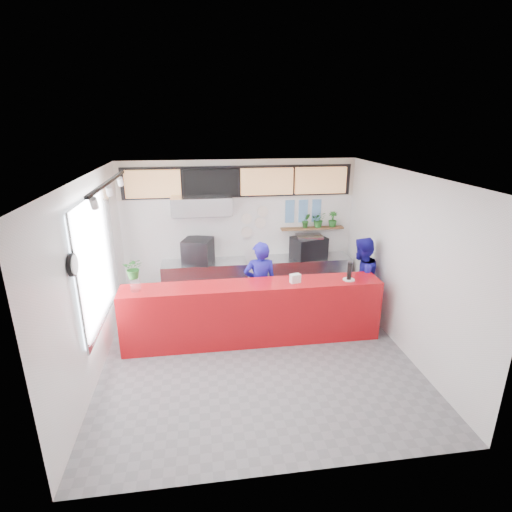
# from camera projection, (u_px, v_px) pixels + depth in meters

# --- Properties ---
(floor) EXTENTS (5.00, 5.00, 0.00)m
(floor) POSITION_uv_depth(u_px,v_px,m) (256.00, 352.00, 6.83)
(floor) COLOR slate
(floor) RESTS_ON ground
(ceiling) EXTENTS (5.00, 5.00, 0.00)m
(ceiling) POSITION_uv_depth(u_px,v_px,m) (256.00, 175.00, 5.86)
(ceiling) COLOR silver
(wall_back) EXTENTS (5.00, 0.00, 5.00)m
(wall_back) POSITION_uv_depth(u_px,v_px,m) (240.00, 230.00, 8.69)
(wall_back) COLOR white
(wall_back) RESTS_ON ground
(wall_left) EXTENTS (0.00, 5.00, 5.00)m
(wall_left) POSITION_uv_depth(u_px,v_px,m) (92.00, 279.00, 6.01)
(wall_left) COLOR white
(wall_left) RESTS_ON ground
(wall_right) EXTENTS (0.00, 5.00, 5.00)m
(wall_right) POSITION_uv_depth(u_px,v_px,m) (404.00, 263.00, 6.68)
(wall_right) COLOR white
(wall_right) RESTS_ON ground
(service_counter) EXTENTS (4.50, 0.60, 1.10)m
(service_counter) POSITION_uv_depth(u_px,v_px,m) (253.00, 313.00, 7.03)
(service_counter) COLOR #B30C12
(service_counter) RESTS_ON ground
(cream_band) EXTENTS (5.00, 0.02, 0.80)m
(cream_band) POSITION_uv_depth(u_px,v_px,m) (239.00, 179.00, 8.32)
(cream_band) COLOR beige
(cream_band) RESTS_ON wall_back
(prep_bench) EXTENTS (1.80, 0.60, 0.90)m
(prep_bench) POSITION_uv_depth(u_px,v_px,m) (205.00, 282.00, 8.64)
(prep_bench) COLOR #B2B5BA
(prep_bench) RESTS_ON ground
(panini_oven) EXTENTS (0.71, 0.71, 0.51)m
(panini_oven) POSITION_uv_depth(u_px,v_px,m) (198.00, 251.00, 8.39)
(panini_oven) COLOR black
(panini_oven) RESTS_ON prep_bench
(extraction_hood) EXTENTS (1.20, 0.70, 0.35)m
(extraction_hood) POSITION_uv_depth(u_px,v_px,m) (202.00, 205.00, 8.04)
(extraction_hood) COLOR #B2B5BA
(extraction_hood) RESTS_ON ceiling
(hood_lip) EXTENTS (1.20, 0.69, 0.31)m
(hood_lip) POSITION_uv_depth(u_px,v_px,m) (202.00, 214.00, 8.10)
(hood_lip) COLOR #B2B5BA
(hood_lip) RESTS_ON ceiling
(right_bench) EXTENTS (1.80, 0.60, 0.90)m
(right_bench) POSITION_uv_depth(u_px,v_px,m) (308.00, 276.00, 8.95)
(right_bench) COLOR #B2B5BA
(right_bench) RESTS_ON ground
(espresso_machine) EXTENTS (0.82, 0.68, 0.45)m
(espresso_machine) POSITION_uv_depth(u_px,v_px,m) (309.00, 247.00, 8.73)
(espresso_machine) COLOR black
(espresso_machine) RESTS_ON right_bench
(espresso_tray) EXTENTS (0.58, 0.43, 0.05)m
(espresso_tray) POSITION_uv_depth(u_px,v_px,m) (309.00, 236.00, 8.64)
(espresso_tray) COLOR #B0B2B8
(espresso_tray) RESTS_ON espresso_machine
(herb_shelf) EXTENTS (1.40, 0.18, 0.04)m
(herb_shelf) POSITION_uv_depth(u_px,v_px,m) (312.00, 228.00, 8.81)
(herb_shelf) COLOR brown
(herb_shelf) RESTS_ON wall_back
(menu_board_far_left) EXTENTS (1.10, 0.10, 0.55)m
(menu_board_far_left) POSITION_uv_depth(u_px,v_px,m) (153.00, 184.00, 8.00)
(menu_board_far_left) COLOR tan
(menu_board_far_left) RESTS_ON wall_back
(menu_board_mid_left) EXTENTS (1.10, 0.10, 0.55)m
(menu_board_mid_left) POSITION_uv_depth(u_px,v_px,m) (211.00, 183.00, 8.15)
(menu_board_mid_left) COLOR black
(menu_board_mid_left) RESTS_ON wall_back
(menu_board_mid_right) EXTENTS (1.10, 0.10, 0.55)m
(menu_board_mid_right) POSITION_uv_depth(u_px,v_px,m) (267.00, 182.00, 8.31)
(menu_board_mid_right) COLOR tan
(menu_board_mid_right) RESTS_ON wall_back
(menu_board_far_right) EXTENTS (1.10, 0.10, 0.55)m
(menu_board_far_right) POSITION_uv_depth(u_px,v_px,m) (321.00, 180.00, 8.47)
(menu_board_far_right) COLOR tan
(menu_board_far_right) RESTS_ON wall_back
(soffit) EXTENTS (4.80, 0.04, 0.65)m
(soffit) POSITION_uv_depth(u_px,v_px,m) (239.00, 182.00, 8.31)
(soffit) COLOR black
(soffit) RESTS_ON wall_back
(window_pane) EXTENTS (0.04, 2.20, 1.90)m
(window_pane) POSITION_uv_depth(u_px,v_px,m) (97.00, 260.00, 6.23)
(window_pane) COLOR silver
(window_pane) RESTS_ON wall_left
(window_frame) EXTENTS (0.03, 2.30, 2.00)m
(window_frame) POSITION_uv_depth(u_px,v_px,m) (98.00, 260.00, 6.23)
(window_frame) COLOR #B2B5BA
(window_frame) RESTS_ON wall_left
(wall_clock_rim) EXTENTS (0.05, 0.30, 0.30)m
(wall_clock_rim) POSITION_uv_depth(u_px,v_px,m) (72.00, 265.00, 4.99)
(wall_clock_rim) COLOR black
(wall_clock_rim) RESTS_ON wall_left
(wall_clock_face) EXTENTS (0.02, 0.26, 0.26)m
(wall_clock_face) POSITION_uv_depth(u_px,v_px,m) (75.00, 265.00, 5.00)
(wall_clock_face) COLOR white
(wall_clock_face) RESTS_ON wall_left
(track_rail) EXTENTS (0.05, 2.40, 0.04)m
(track_rail) POSITION_uv_depth(u_px,v_px,m) (108.00, 182.00, 5.60)
(track_rail) COLOR black
(track_rail) RESTS_ON ceiling
(dec_plate_a) EXTENTS (0.24, 0.03, 0.24)m
(dec_plate_a) POSITION_uv_depth(u_px,v_px,m) (247.00, 219.00, 8.60)
(dec_plate_a) COLOR silver
(dec_plate_a) RESTS_ON wall_back
(dec_plate_b) EXTENTS (0.24, 0.03, 0.24)m
(dec_plate_b) POSITION_uv_depth(u_px,v_px,m) (260.00, 223.00, 8.67)
(dec_plate_b) COLOR silver
(dec_plate_b) RESTS_ON wall_back
(dec_plate_c) EXTENTS (0.24, 0.03, 0.24)m
(dec_plate_c) POSITION_uv_depth(u_px,v_px,m) (247.00, 232.00, 8.69)
(dec_plate_c) COLOR silver
(dec_plate_c) RESTS_ON wall_back
(dec_plate_d) EXTENTS (0.24, 0.03, 0.24)m
(dec_plate_d) POSITION_uv_depth(u_px,v_px,m) (263.00, 211.00, 8.60)
(dec_plate_d) COLOR silver
(dec_plate_d) RESTS_ON wall_back
(photo_frame_a) EXTENTS (0.20, 0.02, 0.25)m
(photo_frame_a) POSITION_uv_depth(u_px,v_px,m) (290.00, 206.00, 8.65)
(photo_frame_a) COLOR #598CBF
(photo_frame_a) RESTS_ON wall_back
(photo_frame_b) EXTENTS (0.20, 0.02, 0.25)m
(photo_frame_b) POSITION_uv_depth(u_px,v_px,m) (303.00, 205.00, 8.69)
(photo_frame_b) COLOR #598CBF
(photo_frame_b) RESTS_ON wall_back
(photo_frame_c) EXTENTS (0.20, 0.02, 0.25)m
(photo_frame_c) POSITION_uv_depth(u_px,v_px,m) (317.00, 205.00, 8.73)
(photo_frame_c) COLOR #598CBF
(photo_frame_c) RESTS_ON wall_back
(photo_frame_d) EXTENTS (0.20, 0.02, 0.25)m
(photo_frame_d) POSITION_uv_depth(u_px,v_px,m) (290.00, 217.00, 8.73)
(photo_frame_d) COLOR #598CBF
(photo_frame_d) RESTS_ON wall_back
(photo_frame_e) EXTENTS (0.20, 0.02, 0.25)m
(photo_frame_e) POSITION_uv_depth(u_px,v_px,m) (303.00, 217.00, 8.77)
(photo_frame_e) COLOR #598CBF
(photo_frame_e) RESTS_ON wall_back
(photo_frame_f) EXTENTS (0.20, 0.02, 0.25)m
(photo_frame_f) POSITION_uv_depth(u_px,v_px,m) (316.00, 216.00, 8.82)
(photo_frame_f) COLOR #598CBF
(photo_frame_f) RESTS_ON wall_back
(staff_center) EXTENTS (0.65, 0.45, 1.70)m
(staff_center) POSITION_uv_depth(u_px,v_px,m) (260.00, 285.00, 7.43)
(staff_center) COLOR navy
(staff_center) RESTS_ON ground
(staff_right) EXTENTS (1.04, 1.00, 1.69)m
(staff_right) POSITION_uv_depth(u_px,v_px,m) (360.00, 280.00, 7.69)
(staff_right) COLOR navy
(staff_right) RESTS_ON ground
(herb_b) EXTENTS (0.18, 0.15, 0.32)m
(herb_b) POSITION_uv_depth(u_px,v_px,m) (306.00, 221.00, 8.73)
(herb_b) COLOR #246523
(herb_b) RESTS_ON herb_shelf
(herb_c) EXTENTS (0.35, 0.32, 0.34)m
(herb_c) POSITION_uv_depth(u_px,v_px,m) (319.00, 220.00, 8.76)
(herb_c) COLOR #246523
(herb_c) RESTS_ON herb_shelf
(herb_d) EXTENTS (0.23, 0.22, 0.34)m
(herb_d) POSITION_uv_depth(u_px,v_px,m) (333.00, 219.00, 8.81)
(herb_d) COLOR #246523
(herb_d) RESTS_ON herb_shelf
(glass_vase) EXTENTS (0.17, 0.17, 0.20)m
(glass_vase) POSITION_uv_depth(u_px,v_px,m) (135.00, 285.00, 6.55)
(glass_vase) COLOR silver
(glass_vase) RESTS_ON service_counter
(basil_vase) EXTENTS (0.32, 0.28, 0.35)m
(basil_vase) POSITION_uv_depth(u_px,v_px,m) (134.00, 268.00, 6.45)
(basil_vase) COLOR #246523
(basil_vase) RESTS_ON glass_vase
(napkin_holder) EXTENTS (0.19, 0.15, 0.15)m
(napkin_holder) POSITION_uv_depth(u_px,v_px,m) (295.00, 278.00, 6.89)
(napkin_holder) COLOR white
(napkin_holder) RESTS_ON service_counter
(white_plate) EXTENTS (0.26, 0.26, 0.02)m
(white_plate) POSITION_uv_depth(u_px,v_px,m) (349.00, 280.00, 7.01)
(white_plate) COLOR white
(white_plate) RESTS_ON service_counter
(pepper_mill) EXTENTS (0.08, 0.08, 0.32)m
(pepper_mill) POSITION_uv_depth(u_px,v_px,m) (349.00, 271.00, 6.96)
(pepper_mill) COLOR black
(pepper_mill) RESTS_ON white_plate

